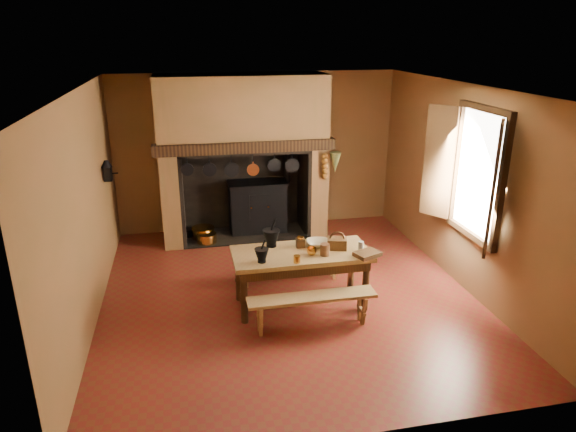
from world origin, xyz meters
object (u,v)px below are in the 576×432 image
at_px(work_table, 301,260).
at_px(wicker_basket, 337,243).
at_px(coffee_grinder, 300,242).
at_px(mixing_bowl, 318,243).
at_px(bench_front, 312,304).
at_px(iron_range, 258,206).

distance_m(work_table, wicker_basket, 0.52).
bearing_deg(coffee_grinder, mixing_bowl, 1.77).
bearing_deg(mixing_bowl, wicker_basket, -30.99).
bearing_deg(bench_front, mixing_bowl, 70.81).
bearing_deg(bench_front, coffee_grinder, 88.17).
relative_size(bench_front, wicker_basket, 5.41).
xyz_separation_m(coffee_grinder, wicker_basket, (0.45, -0.15, 0.01)).
xyz_separation_m(iron_range, wicker_basket, (0.64, -2.77, 0.36)).
distance_m(iron_range, wicker_basket, 2.87).
bearing_deg(iron_range, wicker_basket, -77.06).
distance_m(iron_range, work_table, 2.79).
bearing_deg(wicker_basket, work_table, -162.97).
bearing_deg(work_table, mixing_bowl, 29.22).
xyz_separation_m(coffee_grinder, mixing_bowl, (0.23, -0.01, -0.03)).
relative_size(iron_range, wicker_basket, 5.49).
distance_m(iron_range, coffee_grinder, 2.65).
bearing_deg(mixing_bowl, work_table, -150.78).
xyz_separation_m(work_table, mixing_bowl, (0.25, 0.14, 0.16)).
height_order(mixing_bowl, wicker_basket, wicker_basket).
bearing_deg(work_table, coffee_grinder, 81.33).
height_order(work_table, coffee_grinder, coffee_grinder).
bearing_deg(bench_front, iron_range, 92.69).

